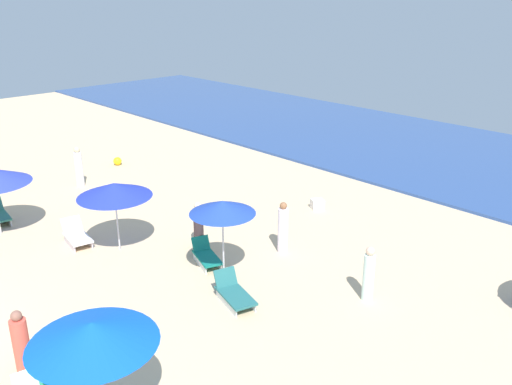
# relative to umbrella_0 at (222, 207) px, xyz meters

# --- Properties ---
(ocean) EXTENTS (60.00, 12.39, 0.12)m
(ocean) POSITION_rel_umbrella_0_xyz_m (-2.51, 15.98, -2.16)
(ocean) COLOR #2D4C8D
(ocean) RESTS_ON ground_plane
(umbrella_0) EXTENTS (1.83, 1.83, 2.41)m
(umbrella_0) POSITION_rel_umbrella_0_xyz_m (0.00, 0.00, 0.00)
(umbrella_0) COLOR silver
(umbrella_0) RESTS_ON ground_plane
(lounge_chair_0_0) EXTENTS (1.53, 0.97, 0.73)m
(lounge_chair_0_0) POSITION_rel_umbrella_0_xyz_m (1.09, -0.58, -1.96)
(lounge_chair_0_0) COLOR silver
(lounge_chair_0_0) RESTS_ON ground_plane
(lounge_chair_0_1) EXTENTS (1.40, 0.93, 0.68)m
(lounge_chair_0_1) POSITION_rel_umbrella_0_xyz_m (-1.12, 0.25, -1.97)
(lounge_chair_0_1) COLOR silver
(lounge_chair_0_1) RESTS_ON ground_plane
(umbrella_2) EXTENTS (2.30, 2.30, 2.25)m
(umbrella_2) POSITION_rel_umbrella_0_xyz_m (-3.73, -1.17, -0.19)
(umbrella_2) COLOR silver
(umbrella_2) RESTS_ON ground_plane
(lounge_chair_2_0) EXTENTS (1.42, 0.84, 0.75)m
(lounge_chair_2_0) POSITION_rel_umbrella_0_xyz_m (-5.08, -1.94, -1.95)
(lounge_chair_2_0) COLOR silver
(lounge_chair_2_0) RESTS_ON ground_plane
(umbrella_5) EXTENTS (2.33, 2.33, 2.35)m
(umbrella_5) POSITION_rel_umbrella_0_xyz_m (2.77, -5.31, -0.09)
(umbrella_5) COLOR silver
(umbrella_5) RESTS_ON ground_plane
(beachgoer_0) EXTENTS (0.42, 0.42, 1.56)m
(beachgoer_0) POSITION_rel_umbrella_0_xyz_m (3.44, 2.07, -1.48)
(beachgoer_0) COLOR white
(beachgoer_0) RESTS_ON ground_plane
(beachgoer_1) EXTENTS (0.44, 0.44, 1.67)m
(beachgoer_1) POSITION_rel_umbrella_0_xyz_m (-0.08, 2.49, -1.44)
(beachgoer_1) COLOR white
(beachgoer_1) RESTS_ON ground_plane
(beachgoer_2) EXTENTS (0.32, 0.32, 1.72)m
(beachgoer_2) POSITION_rel_umbrella_0_xyz_m (-10.14, 0.74, -1.40)
(beachgoer_2) COLOR white
(beachgoer_2) RESTS_ON ground_plane
(beachgoer_3) EXTENTS (0.31, 0.31, 1.59)m
(beachgoer_3) POSITION_rel_umbrella_0_xyz_m (-2.08, 0.73, -1.47)
(beachgoer_3) COLOR #392B2D
(beachgoer_3) RESTS_ON ground_plane
(beachgoer_4) EXTENTS (0.39, 0.39, 1.52)m
(beachgoer_4) POSITION_rel_umbrella_0_xyz_m (0.10, -5.71, -1.52)
(beachgoer_4) COLOR #F45B49
(beachgoer_4) RESTS_ON ground_plane
(cooler_box_1) EXTENTS (0.57, 0.59, 0.37)m
(cooler_box_1) POSITION_rel_umbrella_0_xyz_m (-1.69, 6.04, -2.04)
(cooler_box_1) COLOR white
(cooler_box_1) RESTS_ON ground_plane
(beach_ball_2) EXTENTS (0.38, 0.38, 0.38)m
(beach_ball_2) POSITION_rel_umbrella_0_xyz_m (-11.72, 3.39, -2.03)
(beach_ball_2) COLOR yellow
(beach_ball_2) RESTS_ON ground_plane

